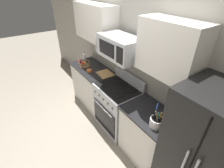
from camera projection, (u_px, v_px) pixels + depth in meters
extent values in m
plane|color=gray|center=(90.00, 139.00, 3.03)|extent=(16.00, 16.00, 0.00)
cube|color=#9E998E|center=(135.00, 62.00, 2.79)|extent=(8.00, 0.10, 2.60)
cube|color=silver|center=(93.00, 86.00, 3.72)|extent=(1.04, 0.54, 0.88)
cube|color=black|center=(92.00, 68.00, 3.48)|extent=(1.08, 0.58, 0.03)
cube|color=#B2B5BA|center=(117.00, 108.00, 3.07)|extent=(0.76, 0.58, 0.91)
cube|color=black|center=(104.00, 118.00, 2.98)|extent=(0.67, 0.01, 0.51)
cylinder|color=#B2B5BA|center=(102.00, 108.00, 2.83)|extent=(0.57, 0.02, 0.02)
cube|color=black|center=(118.00, 87.00, 2.82)|extent=(0.73, 0.52, 0.02)
cube|color=#B2B5BA|center=(130.00, 79.00, 2.90)|extent=(0.76, 0.06, 0.18)
torus|color=black|center=(106.00, 84.00, 2.88)|extent=(0.17, 0.17, 0.02)
torus|color=black|center=(118.00, 94.00, 2.63)|extent=(0.17, 0.17, 0.02)
torus|color=black|center=(117.00, 80.00, 3.00)|extent=(0.17, 0.17, 0.02)
torus|color=black|center=(130.00, 89.00, 2.75)|extent=(0.17, 0.17, 0.02)
cylinder|color=#4C4C51|center=(95.00, 92.00, 2.93)|extent=(0.04, 0.02, 0.04)
cylinder|color=#4C4C51|center=(99.00, 95.00, 2.84)|extent=(0.04, 0.02, 0.04)
cylinder|color=#4C4C51|center=(103.00, 99.00, 2.74)|extent=(0.04, 0.02, 0.04)
cylinder|color=#4C4C51|center=(107.00, 104.00, 2.65)|extent=(0.04, 0.02, 0.04)
cylinder|color=#4C4C51|center=(112.00, 108.00, 2.55)|extent=(0.04, 0.02, 0.04)
cube|color=silver|center=(147.00, 136.00, 2.54)|extent=(0.73, 0.54, 0.88)
cube|color=black|center=(150.00, 114.00, 2.30)|extent=(0.77, 0.58, 0.03)
cube|color=black|center=(204.00, 160.00, 1.76)|extent=(0.79, 0.65, 1.70)
cube|color=#B2B5BA|center=(120.00, 47.00, 2.45)|extent=(0.70, 0.40, 0.33)
cube|color=black|center=(106.00, 49.00, 2.40)|extent=(0.39, 0.01, 0.21)
cube|color=black|center=(119.00, 56.00, 2.18)|extent=(0.14, 0.01, 0.23)
cylinder|color=#B2B5BA|center=(96.00, 44.00, 2.56)|extent=(0.02, 0.02, 0.23)
cube|color=silver|center=(95.00, 22.00, 3.05)|extent=(1.07, 0.34, 0.65)
cube|color=silver|center=(170.00, 49.00, 1.87)|extent=(0.76, 0.34, 0.65)
cylinder|color=white|center=(156.00, 122.00, 2.06)|extent=(0.17, 0.17, 0.12)
cylinder|color=black|center=(156.00, 122.00, 2.05)|extent=(0.14, 0.14, 0.11)
cylinder|color=black|center=(154.00, 115.00, 2.03)|extent=(0.03, 0.08, 0.26)
cylinder|color=green|center=(158.00, 118.00, 2.02)|extent=(0.05, 0.06, 0.22)
cylinder|color=olive|center=(157.00, 119.00, 1.97)|extent=(0.07, 0.06, 0.25)
cylinder|color=blue|center=(155.00, 113.00, 2.03)|extent=(0.02, 0.06, 0.30)
cylinder|color=orange|center=(160.00, 118.00, 2.01)|extent=(0.06, 0.06, 0.24)
cylinder|color=blue|center=(158.00, 119.00, 2.01)|extent=(0.02, 0.06, 0.22)
cone|color=brown|center=(84.00, 64.00, 3.54)|extent=(0.24, 0.24, 0.08)
torus|color=brown|center=(84.00, 62.00, 3.52)|extent=(0.25, 0.25, 0.02)
sphere|color=red|center=(83.00, 63.00, 3.48)|extent=(0.08, 0.08, 0.08)
sphere|color=orange|center=(84.00, 63.00, 3.51)|extent=(0.07, 0.07, 0.07)
sphere|color=yellow|center=(84.00, 63.00, 3.51)|extent=(0.07, 0.07, 0.07)
sphere|color=red|center=(80.00, 61.00, 3.67)|extent=(0.07, 0.07, 0.07)
cube|color=tan|center=(105.00, 74.00, 3.23)|extent=(0.35, 0.29, 0.02)
cylinder|color=silver|center=(85.00, 57.00, 3.77)|extent=(0.06, 0.06, 0.14)
cone|color=silver|center=(84.00, 53.00, 3.72)|extent=(0.05, 0.05, 0.04)
cylinder|color=black|center=(84.00, 52.00, 3.71)|extent=(0.02, 0.02, 0.01)
cylinder|color=#D1662D|center=(89.00, 71.00, 3.32)|extent=(0.11, 0.11, 0.04)
torus|color=#D1662D|center=(89.00, 70.00, 3.31)|extent=(0.11, 0.11, 0.01)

